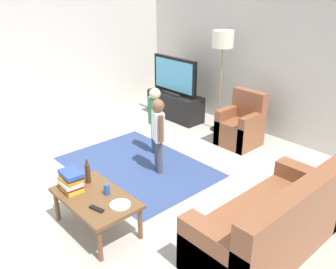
% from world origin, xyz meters
% --- Properties ---
extents(ground, '(7.80, 7.80, 0.00)m').
position_xyz_m(ground, '(0.00, 0.00, 0.00)').
color(ground, '#B2ADA3').
extents(wall_back, '(6.00, 0.12, 2.70)m').
position_xyz_m(wall_back, '(0.00, 3.00, 1.35)').
color(wall_back, silver).
rests_on(wall_back, ground).
extents(wall_left, '(0.12, 6.00, 2.70)m').
position_xyz_m(wall_left, '(-3.00, 0.00, 1.35)').
color(wall_left, silver).
rests_on(wall_left, ground).
extents(area_rug, '(2.20, 1.60, 0.01)m').
position_xyz_m(area_rug, '(-0.52, 0.46, 0.00)').
color(area_rug, '#33477A').
rests_on(area_rug, ground).
extents(tv_stand, '(1.20, 0.44, 0.50)m').
position_xyz_m(tv_stand, '(-1.65, 2.30, 0.24)').
color(tv_stand, black).
rests_on(tv_stand, ground).
extents(tv, '(1.10, 0.28, 0.71)m').
position_xyz_m(tv, '(-1.65, 2.28, 0.85)').
color(tv, black).
rests_on(tv, tv_stand).
extents(couch, '(0.80, 1.80, 0.86)m').
position_xyz_m(couch, '(1.83, 0.38, 0.29)').
color(couch, brown).
rests_on(couch, ground).
extents(armchair, '(0.60, 0.60, 0.90)m').
position_xyz_m(armchair, '(0.00, 2.26, 0.30)').
color(armchair, brown).
rests_on(armchair, ground).
extents(floor_lamp, '(0.36, 0.36, 1.78)m').
position_xyz_m(floor_lamp, '(-0.66, 2.45, 1.54)').
color(floor_lamp, '#262626').
rests_on(floor_lamp, ground).
extents(child_near_tv, '(0.35, 0.18, 1.08)m').
position_xyz_m(child_near_tv, '(-0.69, 0.96, 0.65)').
color(child_near_tv, '#33598C').
rests_on(child_near_tv, ground).
extents(child_center, '(0.34, 0.22, 1.09)m').
position_xyz_m(child_center, '(-0.22, 0.61, 0.66)').
color(child_center, '#4C4C59').
rests_on(child_center, ground).
extents(coffee_table, '(1.00, 0.60, 0.42)m').
position_xyz_m(coffee_table, '(0.32, -0.75, 0.37)').
color(coffee_table, brown).
rests_on(coffee_table, ground).
extents(book_stack, '(0.29, 0.24, 0.23)m').
position_xyz_m(book_stack, '(0.03, -0.87, 0.54)').
color(book_stack, yellow).
rests_on(book_stack, coffee_table).
extents(bottle, '(0.06, 0.06, 0.30)m').
position_xyz_m(bottle, '(0.02, -0.65, 0.54)').
color(bottle, '#4C3319').
rests_on(bottle, coffee_table).
extents(tv_remote, '(0.18, 0.09, 0.02)m').
position_xyz_m(tv_remote, '(0.54, -0.87, 0.43)').
color(tv_remote, black).
rests_on(tv_remote, coffee_table).
extents(soda_can, '(0.07, 0.07, 0.12)m').
position_xyz_m(soda_can, '(0.37, -0.63, 0.48)').
color(soda_can, '#2659B2').
rests_on(soda_can, coffee_table).
extents(plate, '(0.22, 0.22, 0.02)m').
position_xyz_m(plate, '(0.64, -0.65, 0.43)').
color(plate, white).
rests_on(plate, coffee_table).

